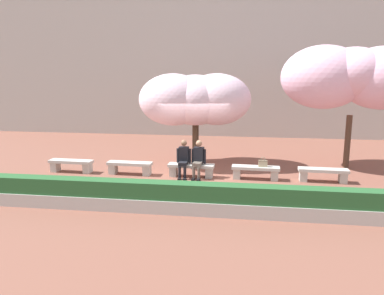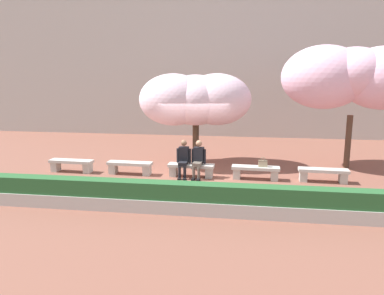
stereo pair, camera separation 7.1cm
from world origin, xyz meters
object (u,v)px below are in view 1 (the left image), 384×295
object	(u,v)px
person_seated_left	(184,157)
person_seated_right	(198,158)
stone_bench_east_end	(323,173)
stone_bench_west_end	(71,164)
stone_bench_center	(191,168)
stone_bench_near_west	(130,166)
stone_bench_near_east	(256,171)
cherry_tree_main	(195,100)
cherry_tree_secondary	(352,77)
handbag	(263,163)

from	to	relation	value
person_seated_left	person_seated_right	distance (m)	0.51
person_seated_right	stone_bench_east_end	bearing A→B (deg)	0.73
person_seated_left	stone_bench_east_end	bearing A→B (deg)	0.66
stone_bench_west_end	stone_bench_center	world-z (taller)	same
stone_bench_near_west	stone_bench_near_east	distance (m)	4.42
stone_bench_near_east	stone_bench_east_end	bearing A→B (deg)	0.00
stone_bench_near_east	cherry_tree_main	size ratio (longest dim) A/B	0.38
person_seated_right	cherry_tree_secondary	bearing A→B (deg)	22.60
stone_bench_west_end	stone_bench_center	size ratio (longest dim) A/B	1.00
stone_bench_west_end	person_seated_right	world-z (taller)	person_seated_right
stone_bench_center	person_seated_left	bearing A→B (deg)	-168.37
handbag	stone_bench_west_end	bearing A→B (deg)	-180.00
stone_bench_near_west	person_seated_right	bearing A→B (deg)	-1.24
stone_bench_center	stone_bench_east_end	bearing A→B (deg)	0.00
stone_bench_near_west	cherry_tree_secondary	xyz separation A→B (m)	(7.87, 2.20, 3.12)
person_seated_left	cherry_tree_main	size ratio (longest dim) A/B	0.30
stone_bench_west_end	stone_bench_east_end	distance (m)	8.84
cherry_tree_secondary	handbag	bearing A→B (deg)	-145.66
stone_bench_west_end	handbag	distance (m)	6.87
person_seated_left	handbag	xyz separation A→B (m)	(2.70, 0.05, -0.12)
stone_bench_west_end	stone_bench_near_east	world-z (taller)	same
cherry_tree_main	person_seated_right	bearing A→B (deg)	-78.92
stone_bench_east_end	person_seated_left	distance (m)	4.70
stone_bench_center	person_seated_right	distance (m)	0.48
stone_bench_near_west	stone_bench_east_end	distance (m)	6.63
person_seated_right	stone_bench_near_west	bearing A→B (deg)	178.76
stone_bench_near_west	person_seated_right	xyz separation A→B (m)	(2.46, -0.05, 0.40)
stone_bench_center	person_seated_right	world-z (taller)	person_seated_right
handbag	cherry_tree_main	xyz separation A→B (m)	(-2.56, 1.83, 1.96)
stone_bench_east_end	cherry_tree_secondary	world-z (taller)	cherry_tree_secondary
stone_bench_center	cherry_tree_main	xyz separation A→B (m)	(-0.12, 1.84, 2.25)
stone_bench_center	cherry_tree_secondary	bearing A→B (deg)	21.22
stone_bench_near_west	stone_bench_east_end	world-z (taller)	same
person_seated_left	handbag	distance (m)	2.71
stone_bench_center	stone_bench_east_end	world-z (taller)	same
stone_bench_near_west	handbag	world-z (taller)	handbag
stone_bench_east_end	stone_bench_center	bearing A→B (deg)	180.00
handbag	stone_bench_near_east	bearing A→B (deg)	-179.91
handbag	cherry_tree_main	distance (m)	3.71
stone_bench_east_end	person_seated_left	size ratio (longest dim) A/B	1.25
stone_bench_west_end	person_seated_right	bearing A→B (deg)	-0.65
stone_bench_near_east	person_seated_right	distance (m)	2.00
stone_bench_center	cherry_tree_secondary	world-z (taller)	cherry_tree_secondary
stone_bench_west_end	person_seated_left	bearing A→B (deg)	-0.74
stone_bench_near_east	person_seated_right	world-z (taller)	person_seated_right
stone_bench_near_west	stone_bench_near_east	world-z (taller)	same
stone_bench_west_end	cherry_tree_secondary	distance (m)	10.78
person_seated_left	cherry_tree_secondary	size ratio (longest dim) A/B	0.25
stone_bench_west_end	stone_bench_center	bearing A→B (deg)	0.00
stone_bench_center	cherry_tree_secondary	distance (m)	6.83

